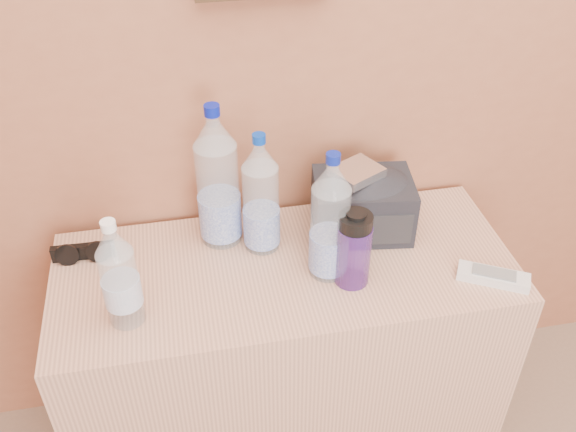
# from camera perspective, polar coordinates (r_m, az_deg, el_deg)

# --- Properties ---
(dresser) EXTENTS (1.12, 0.47, 0.70)m
(dresser) POSITION_cam_1_polar(r_m,az_deg,el_deg) (1.81, -0.23, -12.68)
(dresser) COLOR tan
(dresser) RESTS_ON ground
(pet_large_b) EXTENTS (0.10, 0.10, 0.38)m
(pet_large_b) POSITION_cam_1_polar(r_m,az_deg,el_deg) (1.55, -6.26, 2.88)
(pet_large_b) COLOR silver
(pet_large_b) RESTS_ON dresser
(pet_large_c) EXTENTS (0.09, 0.09, 0.32)m
(pet_large_c) POSITION_cam_1_polar(r_m,az_deg,el_deg) (1.53, -2.43, 1.49)
(pet_large_c) COLOR silver
(pet_large_c) RESTS_ON dresser
(pet_large_d) EXTENTS (0.09, 0.09, 0.33)m
(pet_large_d) POSITION_cam_1_polar(r_m,az_deg,el_deg) (1.45, 3.75, -0.62)
(pet_large_d) COLOR silver
(pet_large_d) RESTS_ON dresser
(pet_small) EXTENTS (0.08, 0.08, 0.27)m
(pet_small) POSITION_cam_1_polar(r_m,az_deg,el_deg) (1.40, -14.73, -5.40)
(pet_small) COLOR white
(pet_small) RESTS_ON dresser
(nalgene_bottle) EXTENTS (0.08, 0.08, 0.20)m
(nalgene_bottle) POSITION_cam_1_polar(r_m,az_deg,el_deg) (1.46, 5.84, -2.86)
(nalgene_bottle) COLOR #502386
(nalgene_bottle) RESTS_ON dresser
(sunglasses) EXTENTS (0.15, 0.06, 0.04)m
(sunglasses) POSITION_cam_1_polar(r_m,az_deg,el_deg) (1.64, -17.72, -3.02)
(sunglasses) COLOR black
(sunglasses) RESTS_ON dresser
(ac_remote) EXTENTS (0.17, 0.13, 0.02)m
(ac_remote) POSITION_cam_1_polar(r_m,az_deg,el_deg) (1.59, 17.78, -5.16)
(ac_remote) COLOR white
(ac_remote) RESTS_ON dresser
(toiletry_bag) EXTENTS (0.27, 0.21, 0.17)m
(toiletry_bag) POSITION_cam_1_polar(r_m,az_deg,el_deg) (1.63, 6.64, 1.21)
(toiletry_bag) COLOR black
(toiletry_bag) RESTS_ON dresser
(foil_packet) EXTENTS (0.14, 0.13, 0.02)m
(foil_packet) POSITION_cam_1_polar(r_m,az_deg,el_deg) (1.57, 6.14, 3.88)
(foil_packet) COLOR silver
(foil_packet) RESTS_ON toiletry_bag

